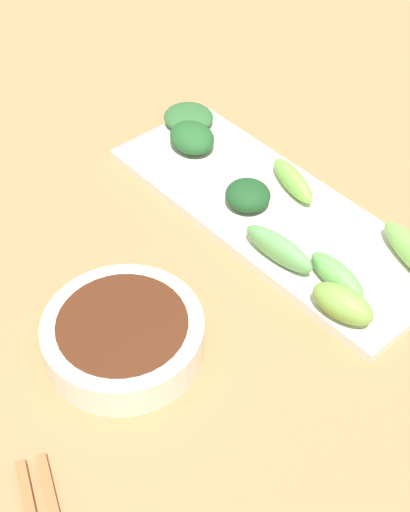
% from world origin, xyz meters
% --- Properties ---
extents(tabletop, '(2.10, 2.10, 0.02)m').
position_xyz_m(tabletop, '(0.00, 0.00, 0.01)').
color(tabletop, '#A16F45').
rests_on(tabletop, ground).
extents(sauce_bowl, '(0.14, 0.14, 0.04)m').
position_xyz_m(sauce_bowl, '(-0.12, -0.04, 0.04)').
color(sauce_bowl, silver).
rests_on(sauce_bowl, tabletop).
extents(serving_plate, '(0.14, 0.39, 0.01)m').
position_xyz_m(serving_plate, '(0.10, -0.00, 0.03)').
color(serving_plate, silver).
rests_on(serving_plate, tabletop).
extents(broccoli_stalk_0, '(0.03, 0.08, 0.03)m').
position_xyz_m(broccoli_stalk_0, '(0.05, -0.06, 0.05)').
color(broccoli_stalk_0, '#5DA054').
rests_on(broccoli_stalk_0, serving_plate).
extents(broccoli_leafy_1, '(0.05, 0.06, 0.03)m').
position_xyz_m(broccoli_leafy_1, '(0.11, 0.14, 0.05)').
color(broccoli_leafy_1, '#205326').
rests_on(broccoli_leafy_1, serving_plate).
extents(broccoli_leafy_2, '(0.07, 0.07, 0.02)m').
position_xyz_m(broccoli_leafy_2, '(0.14, 0.18, 0.04)').
color(broccoli_leafy_2, '#2B5D2C').
rests_on(broccoli_leafy_2, serving_plate).
extents(broccoli_stalk_3, '(0.04, 0.07, 0.03)m').
position_xyz_m(broccoli_stalk_3, '(0.05, -0.15, 0.05)').
color(broccoli_stalk_3, '#72A341').
rests_on(broccoli_stalk_3, serving_plate).
extents(broccoli_stalk_4, '(0.04, 0.08, 0.02)m').
position_xyz_m(broccoli_stalk_4, '(0.14, 0.01, 0.04)').
color(broccoli_stalk_4, '#73B943').
rests_on(broccoli_stalk_4, serving_plate).
extents(broccoli_stalk_5, '(0.03, 0.07, 0.02)m').
position_xyz_m(broccoli_stalk_5, '(0.07, -0.12, 0.04)').
color(broccoli_stalk_5, '#61AC4F').
rests_on(broccoli_stalk_5, serving_plate).
extents(broccoli_leafy_6, '(0.05, 0.06, 0.03)m').
position_xyz_m(broccoli_leafy_6, '(0.09, 0.02, 0.05)').
color(broccoli_leafy_6, '#19451F').
rests_on(broccoli_leafy_6, serving_plate).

